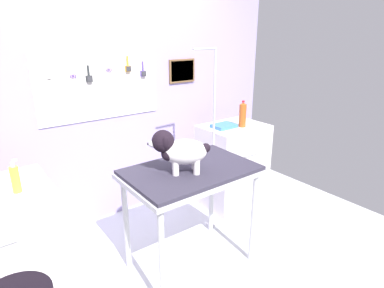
{
  "coord_description": "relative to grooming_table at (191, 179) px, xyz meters",
  "views": [
    {
      "loc": [
        -1.24,
        -1.69,
        1.86
      ],
      "look_at": [
        0.1,
        0.09,
        1.08
      ],
      "focal_mm": 30.09,
      "sensor_mm": 36.0,
      "label": 1
    }
  ],
  "objects": [
    {
      "name": "ground",
      "position": [
        -0.11,
        -0.12,
        -0.8
      ],
      "size": [
        4.4,
        4.0,
        0.04
      ],
      "primitive_type": "cube",
      "color": "silver"
    },
    {
      "name": "grooming_arm",
      "position": [
        0.51,
        0.35,
        0.03
      ],
      "size": [
        0.3,
        0.11,
        1.74
      ],
      "color": "#B7B7BC",
      "rests_on": "ground"
    },
    {
      "name": "cabinet_right",
      "position": [
        1.0,
        0.57,
        -0.33
      ],
      "size": [
        0.68,
        0.54,
        0.91
      ],
      "color": "silver",
      "rests_on": "ground"
    },
    {
      "name": "grooming_table",
      "position": [
        0.0,
        0.0,
        0.0
      ],
      "size": [
        1.01,
        0.66,
        0.87
      ],
      "color": "#B7B7BC",
      "rests_on": "ground"
    },
    {
      "name": "soda_bottle",
      "position": [
        1.04,
        0.49,
        0.26
      ],
      "size": [
        0.08,
        0.08,
        0.28
      ],
      "color": "#B34F1C",
      "rests_on": "cabinet_right"
    },
    {
      "name": "rear_wall_panel",
      "position": [
        -0.11,
        1.16,
        0.37
      ],
      "size": [
        4.0,
        0.11,
        2.3
      ],
      "color": "#998DC1",
      "rests_on": "ground"
    },
    {
      "name": "dog",
      "position": [
        -0.11,
        -0.0,
        0.27
      ],
      "size": [
        0.43,
        0.34,
        0.33
      ],
      "color": "white",
      "rests_on": "grooming_table"
    },
    {
      "name": "supply_tray",
      "position": [
        0.86,
        0.58,
        0.15
      ],
      "size": [
        0.24,
        0.18,
        0.04
      ],
      "color": "#3D79CF",
      "rests_on": "cabinet_right"
    },
    {
      "name": "conditioner_bottle",
      "position": [
        -1.13,
        0.33,
        0.2
      ],
      "size": [
        0.06,
        0.05,
        0.22
      ],
      "color": "gold",
      "rests_on": "counter_left"
    }
  ]
}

